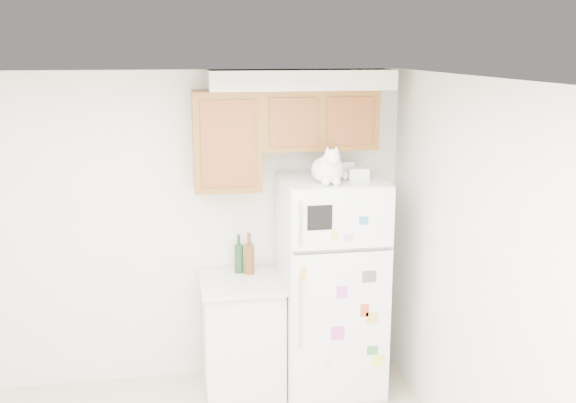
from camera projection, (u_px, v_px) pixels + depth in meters
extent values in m
cube|color=silver|center=(163.00, 230.00, 5.33)|extent=(3.80, 0.04, 2.50)
cube|color=silver|center=(510.00, 309.00, 3.73)|extent=(0.04, 4.00, 2.50)
cube|color=white|center=(150.00, 84.00, 3.13)|extent=(3.80, 4.00, 0.04)
cube|color=brown|center=(317.00, 119.00, 5.16)|extent=(0.90, 0.33, 0.45)
cube|color=brown|center=(226.00, 141.00, 5.08)|extent=(0.50, 0.33, 0.75)
cube|color=silver|center=(301.00, 80.00, 5.08)|extent=(1.40, 0.37, 0.15)
cube|color=white|center=(330.00, 285.00, 5.27)|extent=(0.76, 0.72, 1.70)
cube|color=white|center=(344.00, 219.00, 4.77)|extent=(0.74, 0.03, 0.44)
cube|color=white|center=(342.00, 330.00, 4.95)|extent=(0.74, 0.03, 1.19)
cube|color=#59595B|center=(343.00, 250.00, 4.82)|extent=(0.74, 0.03, 0.02)
cylinder|color=silver|center=(301.00, 223.00, 4.68)|extent=(0.02, 0.02, 0.32)
cylinder|color=silver|center=(300.00, 313.00, 4.83)|extent=(0.02, 0.02, 0.55)
cube|color=black|center=(320.00, 218.00, 4.71)|extent=(0.18, 0.00, 0.18)
cube|color=white|center=(322.00, 278.00, 4.82)|extent=(0.22, 0.00, 0.28)
cube|color=#C850A9|center=(338.00, 333.00, 4.94)|extent=(0.10, 0.00, 0.10)
cube|color=#C089AE|center=(348.00, 238.00, 4.78)|extent=(0.06, 0.00, 0.05)
cube|color=#E2AC4F|center=(372.00, 318.00, 4.96)|extent=(0.09, 0.00, 0.09)
cube|color=#B8432E|center=(365.00, 310.00, 4.93)|extent=(0.06, 0.00, 0.10)
cube|color=silver|center=(328.00, 366.00, 4.98)|extent=(0.05, 0.00, 0.07)
cube|color=#E0D64F|center=(334.00, 235.00, 4.76)|extent=(0.05, 0.00, 0.10)
cube|color=#397F3D|center=(373.00, 350.00, 5.02)|extent=(0.08, 0.00, 0.07)
cube|color=#4F4F54|center=(369.00, 277.00, 4.88)|extent=(0.10, 0.00, 0.09)
cube|color=#CA50AE|center=(342.00, 292.00, 4.87)|extent=(0.08, 0.00, 0.09)
cube|color=#D7E450|center=(378.00, 361.00, 5.04)|extent=(0.10, 0.00, 0.09)
cube|color=gold|center=(303.00, 274.00, 4.78)|extent=(0.05, 0.00, 0.10)
cube|color=teal|center=(364.00, 221.00, 4.77)|extent=(0.06, 0.00, 0.06)
cube|color=white|center=(243.00, 337.00, 5.30)|extent=(0.60, 0.60, 0.88)
cube|color=beige|center=(242.00, 282.00, 5.18)|extent=(0.64, 0.64, 0.04)
ellipsoid|color=white|center=(327.00, 170.00, 4.90)|extent=(0.23, 0.31, 0.20)
ellipsoid|color=white|center=(330.00, 166.00, 4.80)|extent=(0.17, 0.13, 0.18)
sphere|color=white|center=(332.00, 157.00, 4.74)|extent=(0.11, 0.11, 0.11)
cone|color=white|center=(328.00, 149.00, 4.72)|extent=(0.04, 0.04, 0.04)
cone|color=white|center=(336.00, 149.00, 4.73)|extent=(0.04, 0.04, 0.04)
cone|color=#D88C8C|center=(328.00, 150.00, 4.72)|extent=(0.02, 0.02, 0.03)
cone|color=#D88C8C|center=(336.00, 150.00, 4.73)|extent=(0.02, 0.02, 0.03)
sphere|color=white|center=(333.00, 161.00, 4.70)|extent=(0.05, 0.05, 0.05)
sphere|color=white|center=(326.00, 182.00, 4.78)|extent=(0.06, 0.06, 0.06)
sphere|color=white|center=(336.00, 181.00, 4.80)|extent=(0.06, 0.06, 0.06)
cylinder|color=white|center=(336.00, 175.00, 5.03)|extent=(0.14, 0.20, 0.07)
cube|color=white|center=(341.00, 168.00, 5.23)|extent=(0.20, 0.16, 0.10)
cube|color=white|center=(358.00, 174.00, 5.00)|extent=(0.16, 0.12, 0.09)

